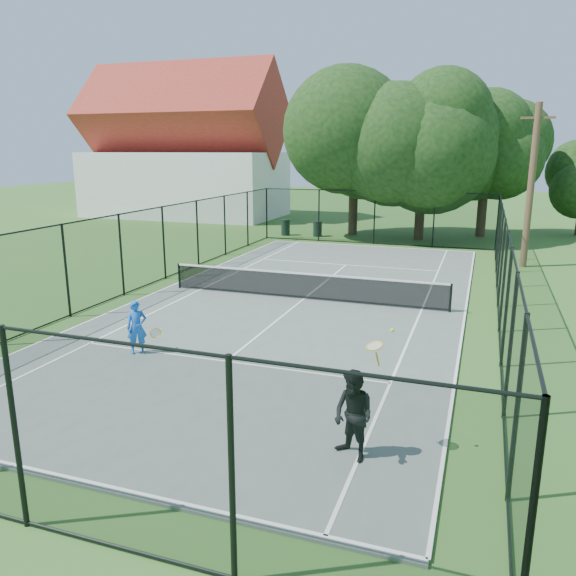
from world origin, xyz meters
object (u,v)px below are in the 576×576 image
(trash_bin_right, at_px, (318,229))
(utility_pole, at_px, (531,186))
(player_black, at_px, (353,415))
(tennis_net, at_px, (304,285))
(player_blue, at_px, (137,327))
(trash_bin_left, at_px, (286,227))

(trash_bin_right, relative_size, utility_pole, 0.13)
(player_black, bearing_deg, utility_pole, 78.95)
(tennis_net, bearing_deg, player_black, -67.75)
(tennis_net, relative_size, player_blue, 7.17)
(utility_pole, bearing_deg, player_blue, -122.87)
(tennis_net, distance_m, trash_bin_right, 15.22)
(utility_pole, bearing_deg, player_black, -101.05)
(tennis_net, xyz_separation_m, trash_bin_right, (-3.82, 14.73, -0.10))
(trash_bin_left, bearing_deg, trash_bin_right, 5.85)
(utility_pole, height_order, player_blue, utility_pole)
(player_blue, bearing_deg, trash_bin_right, 93.77)
(player_blue, bearing_deg, player_black, -26.32)
(player_blue, bearing_deg, tennis_net, 69.90)
(trash_bin_left, distance_m, player_blue, 21.41)
(tennis_net, distance_m, trash_bin_left, 15.65)
(utility_pole, distance_m, player_black, 19.34)
(tennis_net, distance_m, player_blue, 7.04)
(trash_bin_left, bearing_deg, player_black, -67.95)
(trash_bin_left, bearing_deg, utility_pole, -22.23)
(trash_bin_left, relative_size, player_black, 0.44)
(tennis_net, xyz_separation_m, utility_pole, (7.67, 9.00, 3.08))
(utility_pole, xyz_separation_m, player_black, (-3.67, -18.78, -2.81))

